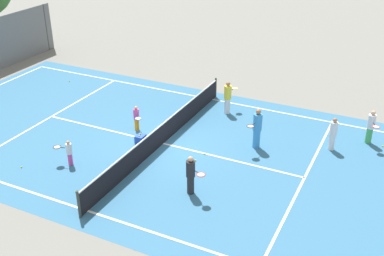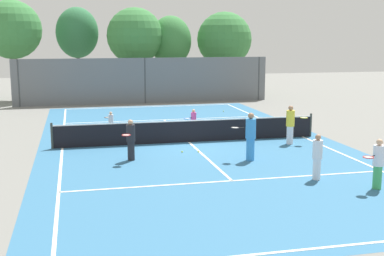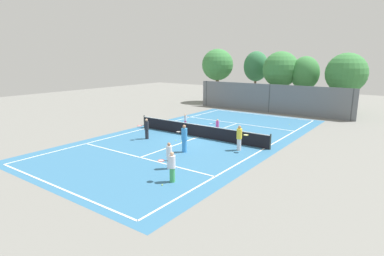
% 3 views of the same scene
% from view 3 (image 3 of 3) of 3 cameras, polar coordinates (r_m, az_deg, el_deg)
% --- Properties ---
extents(ground_plane, '(80.00, 80.00, 0.00)m').
position_cam_3_polar(ground_plane, '(24.51, 1.21, -1.65)').
color(ground_plane, slate).
extents(court_surface, '(13.00, 25.00, 0.01)m').
position_cam_3_polar(court_surface, '(24.51, 1.21, -1.64)').
color(court_surface, teal).
rests_on(court_surface, ground_plane).
extents(tennis_net, '(11.90, 0.10, 1.10)m').
position_cam_3_polar(tennis_net, '(24.39, 1.22, -0.49)').
color(tennis_net, '#333833').
rests_on(tennis_net, ground_plane).
extents(perimeter_fence, '(18.00, 0.12, 3.20)m').
position_cam_3_polar(perimeter_fence, '(36.42, 13.94, 5.28)').
color(perimeter_fence, slate).
rests_on(perimeter_fence, ground_plane).
extents(tree_0, '(3.24, 3.13, 6.28)m').
position_cam_3_polar(tree_0, '(39.06, 19.97, 9.35)').
color(tree_0, brown).
rests_on(tree_0, ground_plane).
extents(tree_1, '(3.30, 2.95, 6.95)m').
position_cam_3_polar(tree_1, '(43.34, 11.61, 10.96)').
color(tree_1, brown).
rests_on(tree_1, ground_plane).
extents(tree_2, '(4.37, 4.37, 6.64)m').
position_cam_3_polar(tree_2, '(38.07, 26.39, 8.93)').
color(tree_2, brown).
rests_on(tree_2, ground_plane).
extents(tree_3, '(4.24, 4.24, 7.29)m').
position_cam_3_polar(tree_3, '(43.49, 4.69, 11.43)').
color(tree_3, brown).
rests_on(tree_3, ground_plane).
extents(tree_4, '(4.28, 4.28, 6.87)m').
position_cam_3_polar(tree_4, '(39.63, 15.90, 10.26)').
color(tree_4, brown).
rests_on(tree_4, ground_plane).
extents(player_0, '(0.44, 0.82, 1.12)m').
position_cam_3_polar(player_0, '(28.29, -1.21, 1.52)').
color(player_0, '#D14799').
rests_on(player_0, ground_plane).
extents(player_1, '(0.61, 0.91, 1.57)m').
position_cam_3_polar(player_1, '(24.01, -8.32, -0.09)').
color(player_1, '#232328').
rests_on(player_1, ground_plane).
extents(player_2, '(0.76, 0.72, 1.23)m').
position_cam_3_polar(player_2, '(25.46, 4.59, 0.34)').
color(player_2, orange).
rests_on(player_2, ground_plane).
extents(player_3, '(0.95, 0.54, 1.70)m').
position_cam_3_polar(player_3, '(21.03, 8.66, -1.75)').
color(player_3, silver).
rests_on(player_3, ground_plane).
extents(player_4, '(0.90, 0.63, 1.58)m').
position_cam_3_polar(player_4, '(15.60, -3.70, -7.03)').
color(player_4, '#3FA559').
rests_on(player_4, ground_plane).
extents(player_5, '(0.98, 0.51, 1.84)m').
position_cam_3_polar(player_5, '(20.40, -1.43, -1.86)').
color(player_5, '#388CD8').
rests_on(player_5, ground_plane).
extents(player_6, '(0.32, 0.32, 1.52)m').
position_cam_3_polar(player_6, '(17.43, -4.20, -5.02)').
color(player_6, silver).
rests_on(player_6, ground_plane).
extents(ball_crate, '(0.45, 0.37, 0.43)m').
position_cam_3_polar(ball_crate, '(25.43, 1.78, -0.70)').
color(ball_crate, blue).
rests_on(ball_crate, ground_plane).
extents(tennis_ball_0, '(0.07, 0.07, 0.07)m').
position_cam_3_polar(tennis_ball_0, '(23.41, -2.99, -2.27)').
color(tennis_ball_0, '#CCE533').
rests_on(tennis_ball_0, ground_plane).
extents(tennis_ball_1, '(0.07, 0.07, 0.07)m').
position_cam_3_polar(tennis_ball_1, '(15.49, -5.48, -10.32)').
color(tennis_ball_1, '#CCE533').
rests_on(tennis_ball_1, ground_plane).
extents(tennis_ball_2, '(0.07, 0.07, 0.07)m').
position_cam_3_polar(tennis_ball_2, '(30.34, 17.35, 0.63)').
color(tennis_ball_2, '#CCE533').
rests_on(tennis_ball_2, ground_plane).
extents(tennis_ball_3, '(0.07, 0.07, 0.07)m').
position_cam_3_polar(tennis_ball_3, '(22.92, -1.89, -2.59)').
color(tennis_ball_3, '#CCE533').
rests_on(tennis_ball_3, ground_plane).
extents(tennis_ball_4, '(0.07, 0.07, 0.07)m').
position_cam_3_polar(tennis_ball_4, '(30.32, -0.96, 1.21)').
color(tennis_ball_4, '#CCE533').
rests_on(tennis_ball_4, ground_plane).
extents(tennis_ball_5, '(0.07, 0.07, 0.07)m').
position_cam_3_polar(tennis_ball_5, '(28.21, -5.47, 0.28)').
color(tennis_ball_5, '#CCE533').
rests_on(tennis_ball_5, ground_plane).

